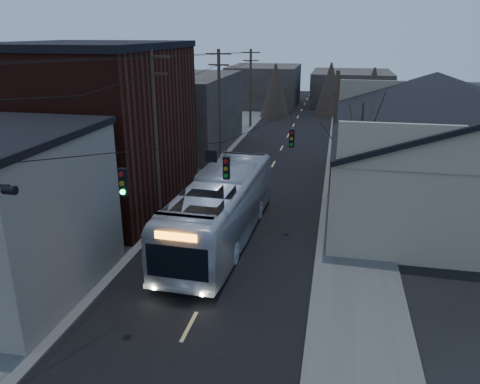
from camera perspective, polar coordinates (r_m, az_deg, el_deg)
name	(u,v)px	position (r m, az deg, el deg)	size (l,w,h in m)	color
road_surface	(270,171)	(38.69, 3.68, 2.63)	(9.00, 110.00, 0.02)	black
sidewalk_left	(194,166)	(40.05, -5.57, 3.22)	(4.00, 110.00, 0.12)	#474744
sidewalk_right	(351,175)	(38.37, 13.34, 2.08)	(4.00, 110.00, 0.12)	#474744
building_brick	(93,130)	(31.30, -17.51, 7.27)	(10.00, 12.00, 10.00)	black
building_left_far	(182,113)	(45.80, -7.13, 9.57)	(9.00, 14.00, 7.00)	#2F2B25
warehouse	(457,164)	(33.76, 24.91, 3.15)	(16.16, 20.60, 7.73)	gray
building_far_left	(264,86)	(73.06, 2.98, 12.79)	(10.00, 12.00, 6.00)	#2F2B25
building_far_right	(351,88)	(77.26, 13.37, 12.28)	(12.00, 14.00, 5.00)	#2F2B25
bare_tree	(358,165)	(27.79, 14.22, 3.19)	(0.40, 0.40, 7.20)	black
utility_lines	(214,123)	(32.54, -3.13, 8.45)	(11.24, 45.28, 10.50)	#382B1E
bus	(221,208)	(25.25, -2.34, -2.00)	(3.11, 13.31, 3.71)	silver
parked_car	(231,164)	(37.88, -1.15, 3.47)	(1.59, 4.57, 1.51)	#ACAEB4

